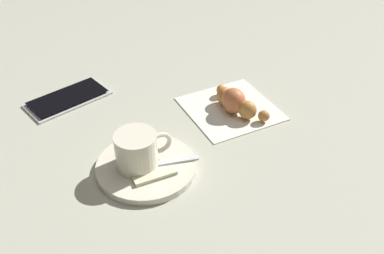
{
  "coord_description": "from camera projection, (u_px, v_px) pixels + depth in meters",
  "views": [
    {
      "loc": [
        0.31,
        0.5,
        0.46
      ],
      "look_at": [
        0.02,
        0.0,
        0.02
      ],
      "focal_mm": 41.86,
      "sensor_mm": 36.0,
      "label": 1
    }
  ],
  "objects": [
    {
      "name": "espresso_cup",
      "position": [
        137.0,
        150.0,
        0.65
      ],
      "size": [
        0.09,
        0.06,
        0.06
      ],
      "color": "beige",
      "rests_on": "saucer"
    },
    {
      "name": "cell_phone",
      "position": [
        68.0,
        98.0,
        0.82
      ],
      "size": [
        0.16,
        0.1,
        0.01
      ],
      "color": "#B7BABA",
      "rests_on": "ground"
    },
    {
      "name": "napkin",
      "position": [
        230.0,
        108.0,
        0.8
      ],
      "size": [
        0.16,
        0.16,
        0.0
      ],
      "primitive_type": "cube",
      "rotation": [
        0.0,
        0.0,
        -0.06
      ],
      "color": "silver",
      "rests_on": "ground"
    },
    {
      "name": "ground_plane",
      "position": [
        201.0,
        132.0,
        0.75
      ],
      "size": [
        1.8,
        1.8,
        0.0
      ],
      "primitive_type": "plane",
      "color": "#A9AA97"
    },
    {
      "name": "teaspoon",
      "position": [
        146.0,
        165.0,
        0.66
      ],
      "size": [
        0.12,
        0.05,
        0.01
      ],
      "color": "silver",
      "rests_on": "saucer"
    },
    {
      "name": "croissant",
      "position": [
        235.0,
        102.0,
        0.78
      ],
      "size": [
        0.07,
        0.13,
        0.05
      ],
      "color": "#B9712F",
      "rests_on": "napkin"
    },
    {
      "name": "saucer",
      "position": [
        146.0,
        167.0,
        0.67
      ],
      "size": [
        0.15,
        0.15,
        0.01
      ],
      "primitive_type": "cylinder",
      "color": "beige",
      "rests_on": "ground"
    },
    {
      "name": "sugar_packet",
      "position": [
        155.0,
        176.0,
        0.64
      ],
      "size": [
        0.07,
        0.02,
        0.01
      ],
      "primitive_type": "cube",
      "rotation": [
        0.0,
        0.0,
        9.34
      ],
      "color": "beige",
      "rests_on": "saucer"
    }
  ]
}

